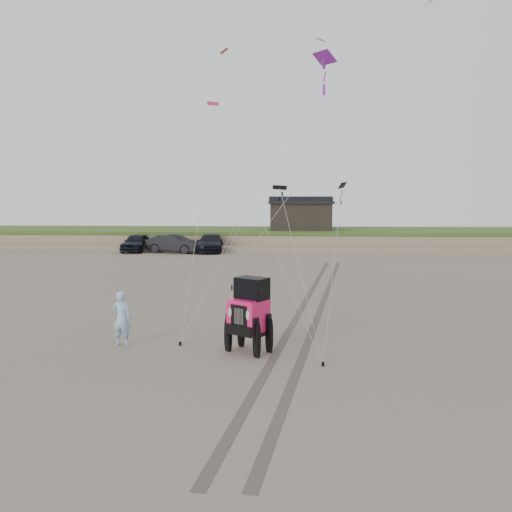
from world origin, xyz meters
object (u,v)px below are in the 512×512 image
Objects in this scene: man at (122,318)px; truck_b at (174,244)px; truck_a at (136,243)px; jeep at (249,323)px; truck_c at (210,243)px; cabin at (301,215)px.

truck_b is at bearing -72.81° from man.
truck_a is at bearing 90.66° from truck_b.
jeep reaches higher than truck_a.
truck_b reaches higher than truck_c.
cabin is at bearing 32.53° from truck_c.
truck_b is at bearing 138.95° from jeep.
man reaches higher than truck_c.
truck_b is 0.90× the size of truck_c.
man is (-6.28, -36.14, -2.38)m from cabin.
truck_b is (3.67, -0.83, -0.01)m from truck_a.
cabin is 3.74× the size of man.
jeep is (9.06, -29.22, 0.07)m from truck_b.
truck_a is 0.88× the size of truck_c.
truck_a is at bearing 176.41° from truck_c.
cabin is 16.56m from truck_a.
cabin is at bearing -43.64° from truck_b.
truck_a is 2.82× the size of man.
man is (1.99, -29.77, 0.06)m from truck_c.
truck_c is (-8.27, -6.36, -2.44)m from cabin.
truck_a is 1.01× the size of jeep.
man is at bearing -156.59° from truck_b.
cabin is 1.34× the size of jeep.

